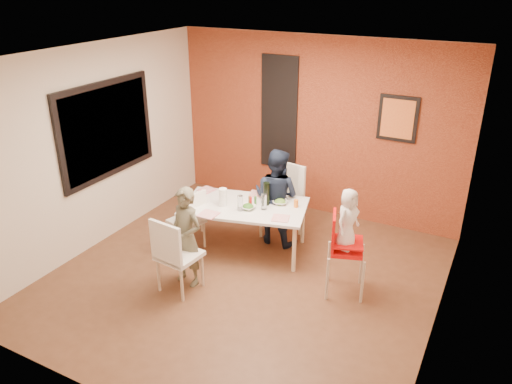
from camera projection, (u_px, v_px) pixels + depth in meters
The scene contains 35 objects.
ground at pixel (245, 277), 6.24m from camera, with size 4.50×4.50×0.00m, color brown.
ceiling at pixel (242, 57), 5.14m from camera, with size 4.50×4.50×0.02m, color silver.
wall_back at pixel (316, 127), 7.51m from camera, with size 4.50×0.02×2.70m, color beige.
wall_front at pixel (104, 275), 3.87m from camera, with size 4.50×0.02×2.70m, color beige.
wall_left at pixel (96, 148), 6.65m from camera, with size 0.02×4.50×2.70m, color beige.
wall_right at pixel (451, 219), 4.74m from camera, with size 0.02×4.50×2.70m, color beige.
brick_accent_wall at pixel (316, 128), 7.49m from camera, with size 4.50×0.02×2.70m, color maroon.
picture_window_frame at pixel (107, 130), 6.71m from camera, with size 0.05×1.70×1.30m, color black.
picture_window_pane at pixel (108, 130), 6.71m from camera, with size 0.02×1.55×1.15m, color black.
glassblock_strip at pixel (279, 113), 7.68m from camera, with size 0.55×0.03×1.70m, color #B3BCC4.
glassblock_surround at pixel (279, 113), 7.67m from camera, with size 0.60×0.03×1.76m, color black.
art_print_frame at pixel (398, 119), 6.85m from camera, with size 0.54×0.03×0.64m, color black.
art_print_canvas at pixel (398, 119), 6.83m from camera, with size 0.44×0.01×0.54m, color orange.
dining_table at pixel (244, 209), 6.61m from camera, with size 1.79×1.27×0.67m.
chair_near at pixel (174, 253), 5.74m from camera, with size 0.49×0.49×0.96m.
chair_far at pixel (285, 197), 7.05m from camera, with size 0.56×0.56×1.05m.
chair_left at pixel (190, 218), 6.67m from camera, with size 0.49×0.49×0.86m.
high_chair at pixel (343, 246), 5.73m from camera, with size 0.53×0.53×1.01m.
child_near at pixel (186, 237), 5.90m from camera, with size 0.45×0.30×1.25m, color brown.
child_far at pixel (276, 197), 6.81m from camera, with size 0.66×0.52×1.36m, color black.
toddler at pixel (348, 219), 5.59m from camera, with size 0.35×0.23×0.72m, color silver.
plate_near_left at pixel (208, 214), 6.33m from camera, with size 0.23×0.23×0.01m, color white.
plate_far_mid at pixel (258, 194), 6.91m from camera, with size 0.22×0.22×0.01m, color white.
plate_near_right at pixel (281, 218), 6.23m from camera, with size 0.21×0.21×0.01m, color white.
plate_far_left at pixel (206, 190), 7.04m from camera, with size 0.20×0.20×0.01m, color white.
salad_bowl_a at pixel (248, 207), 6.48m from camera, with size 0.19×0.19×0.05m, color white.
salad_bowl_b at pixel (280, 202), 6.62m from camera, with size 0.19×0.19×0.05m, color white.
wine_bottle at pixel (266, 194), 6.54m from camera, with size 0.08×0.08×0.31m, color black.
wine_glass_a at pixel (240, 203), 6.40m from camera, with size 0.07×0.07×0.21m, color white.
wine_glass_b at pixel (264, 202), 6.44m from camera, with size 0.07×0.07×0.21m, color white.
paper_towel_roll at pixel (223, 197), 6.53m from camera, with size 0.11×0.11×0.24m, color white.
condiment_red at pixel (251, 202), 6.53m from camera, with size 0.03×0.03×0.13m, color red.
condiment_green at pixel (255, 201), 6.56m from camera, with size 0.03×0.03×0.13m, color #2F6C24.
condiment_brown at pixel (250, 201), 6.54m from camera, with size 0.04×0.04×0.14m, color brown.
sippy_cup at pixel (296, 203), 6.52m from camera, with size 0.06×0.06×0.10m, color orange.
Camera 1 is at (2.57, -4.60, 3.51)m, focal length 35.00 mm.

